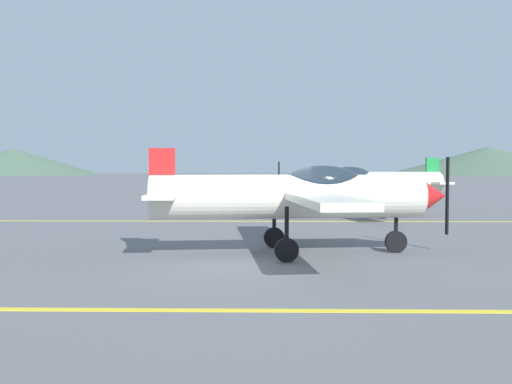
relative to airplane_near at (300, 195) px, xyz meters
name	(u,v)px	position (x,y,z in m)	size (l,w,h in m)	color
ground_plane	(256,257)	(-1.00, -0.40, -1.38)	(400.00, 400.00, 0.00)	slate
apron_line_near	(251,310)	(-1.00, -4.94, -1.38)	(80.00, 0.16, 0.01)	yellow
apron_line_far	(260,221)	(-1.00, 7.61, -1.38)	(80.00, 0.16, 0.01)	yellow
airplane_near	(300,195)	(0.00, 0.00, 0.00)	(7.16, 8.22, 2.46)	silver
airplane_mid	(363,183)	(3.24, 9.77, 0.00)	(7.19, 8.19, 2.46)	silver
hill_left	(13,162)	(-76.48, 145.56, 2.54)	(50.66, 50.66, 7.84)	#4C6651
hill_centerleft	(488,161)	(65.79, 147.69, 2.84)	(59.76, 59.76, 8.44)	#4C6651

